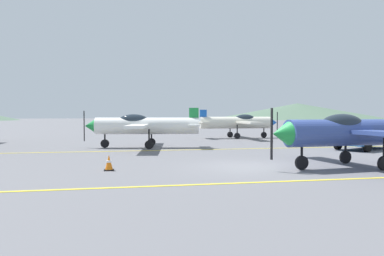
{
  "coord_description": "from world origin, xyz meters",
  "views": [
    {
      "loc": [
        -5.14,
        -13.96,
        2.07
      ],
      "look_at": [
        -0.42,
        10.0,
        1.2
      ],
      "focal_mm": 34.85,
      "sensor_mm": 36.0,
      "label": 1
    }
  ],
  "objects_px": {
    "airplane_mid": "(143,125)",
    "traffic_cone_front": "(109,163)",
    "airplane_far": "(239,122)",
    "airplane_near": "(354,131)",
    "car_sedan": "(365,135)"
  },
  "relations": [
    {
      "from": "airplane_mid",
      "to": "traffic_cone_front",
      "type": "distance_m",
      "value": 9.66
    },
    {
      "from": "airplane_far",
      "to": "traffic_cone_front",
      "type": "xyz_separation_m",
      "value": [
        -10.78,
        -17.38,
        -1.12
      ]
    },
    {
      "from": "airplane_near",
      "to": "car_sedan",
      "type": "distance_m",
      "value": 8.52
    },
    {
      "from": "airplane_near",
      "to": "airplane_mid",
      "type": "xyz_separation_m",
      "value": [
        -7.63,
        10.38,
        0.0
      ]
    },
    {
      "from": "airplane_near",
      "to": "car_sedan",
      "type": "xyz_separation_m",
      "value": [
        5.32,
        6.63,
        -0.57
      ]
    },
    {
      "from": "airplane_near",
      "to": "airplane_mid",
      "type": "distance_m",
      "value": 12.88
    },
    {
      "from": "airplane_far",
      "to": "car_sedan",
      "type": "xyz_separation_m",
      "value": [
        4.02,
        -11.71,
        -0.57
      ]
    },
    {
      "from": "airplane_near",
      "to": "traffic_cone_front",
      "type": "distance_m",
      "value": 9.59
    },
    {
      "from": "airplane_near",
      "to": "car_sedan",
      "type": "relative_size",
      "value": 1.8
    },
    {
      "from": "airplane_far",
      "to": "airplane_near",
      "type": "bearing_deg",
      "value": -94.06
    },
    {
      "from": "airplane_mid",
      "to": "airplane_near",
      "type": "bearing_deg",
      "value": -53.68
    },
    {
      "from": "airplane_far",
      "to": "traffic_cone_front",
      "type": "bearing_deg",
      "value": -121.81
    },
    {
      "from": "airplane_near",
      "to": "airplane_far",
      "type": "distance_m",
      "value": 18.39
    },
    {
      "from": "airplane_far",
      "to": "traffic_cone_front",
      "type": "relative_size",
      "value": 14.12
    },
    {
      "from": "airplane_far",
      "to": "car_sedan",
      "type": "relative_size",
      "value": 1.79
    }
  ]
}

